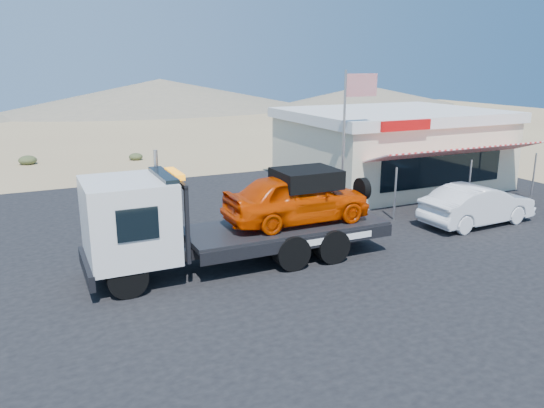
# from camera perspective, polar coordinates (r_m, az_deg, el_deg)

# --- Properties ---
(ground) EXTENTS (120.00, 120.00, 0.00)m
(ground) POSITION_cam_1_polar(r_m,az_deg,el_deg) (16.46, 1.83, -7.49)
(ground) COLOR #9D7D59
(ground) RESTS_ON ground
(asphalt_lot) EXTENTS (32.00, 24.00, 0.02)m
(asphalt_lot) POSITION_cam_1_polar(r_m,az_deg,el_deg) (19.82, 3.10, -3.51)
(asphalt_lot) COLOR black
(asphalt_lot) RESTS_ON ground
(tow_truck) EXTENTS (9.58, 2.84, 3.20)m
(tow_truck) POSITION_cam_1_polar(r_m,az_deg,el_deg) (16.67, -4.09, -0.97)
(tow_truck) COLOR black
(tow_truck) RESTS_ON asphalt_lot
(white_sedan) EXTENTS (4.96, 1.94, 1.61)m
(white_sedan) POSITION_cam_1_polar(r_m,az_deg,el_deg) (22.59, 21.24, -0.06)
(white_sedan) COLOR silver
(white_sedan) RESTS_ON asphalt_lot
(jerky_store) EXTENTS (10.40, 9.97, 3.90)m
(jerky_store) POSITION_cam_1_polar(r_m,az_deg,el_deg) (28.79, 12.62, 6.03)
(jerky_store) COLOR beige
(jerky_store) RESTS_ON asphalt_lot
(flagpole) EXTENTS (1.55, 0.10, 6.00)m
(flagpole) POSITION_cam_1_polar(r_m,az_deg,el_deg) (21.74, 8.27, 8.15)
(flagpole) COLOR #99999E
(flagpole) RESTS_ON asphalt_lot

